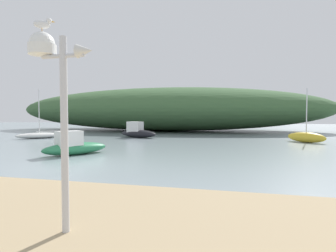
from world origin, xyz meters
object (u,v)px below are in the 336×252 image
sailboat_by_sandbar (306,137)px  motorboat_far_right (137,132)px  motorboat_east_reach (74,146)px  mast_structure (52,72)px  sailboat_far_left (39,135)px  seagull_on_radar (43,24)px

sailboat_by_sandbar → motorboat_far_right: (-14.40, 1.40, 0.12)m
motorboat_east_reach → motorboat_far_right: size_ratio=0.86×
mast_structure → motorboat_far_right: 21.37m
mast_structure → sailboat_by_sandbar: bearing=65.8°
motorboat_far_right → sailboat_far_left: bearing=-161.5°
mast_structure → seagull_on_radar: 0.82m
mast_structure → motorboat_east_reach: (-5.41, 9.06, -2.38)m
sailboat_far_left → sailboat_by_sandbar: bearing=3.6°
mast_structure → sailboat_by_sandbar: (8.55, 19.02, -2.43)m
mast_structure → sailboat_by_sandbar: 20.99m
seagull_on_radar → sailboat_far_left: (-14.21, 17.56, -3.37)m
mast_structure → sailboat_far_left: bearing=129.3°
mast_structure → motorboat_far_right: mast_structure is taller
motorboat_east_reach → seagull_on_radar: bearing=-59.9°
motorboat_far_right → mast_structure: bearing=-74.0°
sailboat_far_left → mast_structure: bearing=-50.7°
sailboat_by_sandbar → sailboat_far_left: bearing=-176.4°
seagull_on_radar → motorboat_far_right: (-5.68, 20.41, -3.11)m
mast_structure → sailboat_far_left: sailboat_far_left is taller
mast_structure → sailboat_far_left: 22.85m
mast_structure → motorboat_far_right: (-5.85, 20.42, -2.31)m
mast_structure → seagull_on_radar: seagull_on_radar is taller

